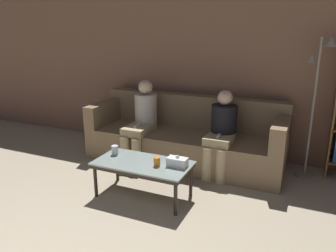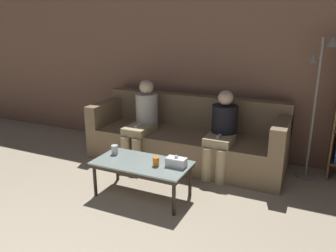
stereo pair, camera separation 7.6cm
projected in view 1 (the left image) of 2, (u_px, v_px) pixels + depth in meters
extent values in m
cube|color=#8C6651|center=(199.00, 68.00, 4.93)|extent=(12.00, 0.06, 2.60)
cube|color=#897051|center=(184.00, 147.00, 4.72)|extent=(2.78, 0.93, 0.45)
cube|color=#897051|center=(193.00, 111.00, 4.90)|extent=(2.78, 0.20, 0.47)
cube|color=#897051|center=(107.00, 112.00, 5.11)|extent=(0.18, 0.93, 0.33)
cube|color=#897051|center=(281.00, 133.00, 4.10)|extent=(0.18, 0.93, 0.33)
cube|color=#8C9E99|center=(143.00, 163.00, 3.70)|extent=(1.09, 0.56, 0.02)
cube|color=#2D2319|center=(143.00, 165.00, 3.70)|extent=(1.07, 0.55, 0.04)
cylinder|color=#2D2319|center=(96.00, 182.00, 3.75)|extent=(0.04, 0.04, 0.36)
cylinder|color=#2D2319|center=(176.00, 200.00, 3.37)|extent=(0.04, 0.04, 0.36)
cylinder|color=#2D2319|center=(117.00, 167.00, 4.16)|extent=(0.04, 0.04, 0.36)
cylinder|color=#2D2319|center=(191.00, 181.00, 3.77)|extent=(0.04, 0.04, 0.36)
cylinder|color=silver|center=(115.00, 150.00, 3.91)|extent=(0.08, 0.08, 0.11)
cylinder|color=orange|center=(157.00, 162.00, 3.59)|extent=(0.07, 0.07, 0.10)
cube|color=white|center=(177.00, 162.00, 3.57)|extent=(0.22, 0.12, 0.10)
sphere|color=white|center=(177.00, 157.00, 3.56)|extent=(0.04, 0.04, 0.04)
cube|color=brown|center=(334.00, 111.00, 4.12)|extent=(0.02, 0.32, 1.74)
cube|color=#33569E|center=(336.00, 148.00, 4.23)|extent=(0.05, 0.24, 0.31)
cylinder|color=gray|center=(304.00, 175.00, 4.33)|extent=(0.26, 0.26, 0.02)
cylinder|color=gray|center=(313.00, 110.00, 4.08)|extent=(0.03, 0.03, 1.78)
cone|color=gray|center=(331.00, 41.00, 3.80)|extent=(0.14, 0.14, 0.12)
cone|color=gray|center=(312.00, 58.00, 3.96)|extent=(0.12, 0.12, 0.10)
cylinder|color=tan|center=(125.00, 152.00, 4.52)|extent=(0.13, 0.13, 0.45)
cylinder|color=tan|center=(136.00, 154.00, 4.45)|extent=(0.13, 0.13, 0.45)
cube|color=tan|center=(138.00, 129.00, 4.61)|extent=(0.32, 0.47, 0.10)
cylinder|color=#B7B2A8|center=(146.00, 111.00, 4.76)|extent=(0.32, 0.32, 0.52)
sphere|color=beige|center=(145.00, 87.00, 4.65)|extent=(0.20, 0.20, 0.20)
cube|color=white|center=(137.00, 126.00, 4.55)|extent=(0.04, 0.12, 0.02)
cylinder|color=tan|center=(207.00, 164.00, 4.13)|extent=(0.13, 0.13, 0.45)
cylinder|color=tan|center=(221.00, 166.00, 4.06)|extent=(0.13, 0.13, 0.45)
cube|color=tan|center=(219.00, 140.00, 4.19)|extent=(0.34, 0.40, 0.10)
cylinder|color=black|center=(224.00, 122.00, 4.32)|extent=(0.34, 0.34, 0.46)
sphere|color=beige|center=(225.00, 98.00, 4.22)|extent=(0.20, 0.20, 0.20)
cube|color=white|center=(219.00, 136.00, 4.14)|extent=(0.04, 0.12, 0.02)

